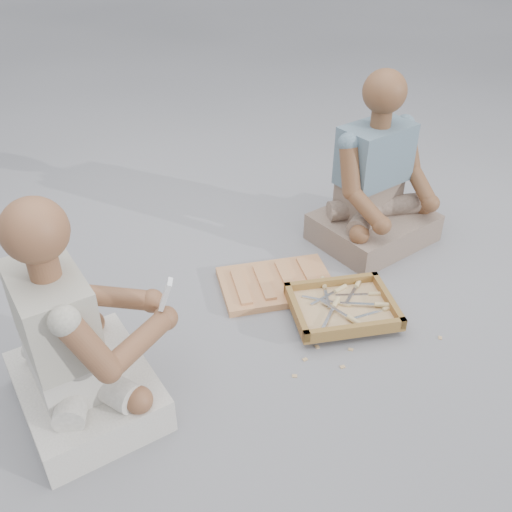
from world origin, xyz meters
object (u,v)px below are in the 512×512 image
object	(u,v)px
tool_tray	(342,308)
craftsman	(75,346)
companion	(376,189)
carved_panel	(276,284)

from	to	relation	value
tool_tray	craftsman	distance (m)	1.15
companion	craftsman	bearing A→B (deg)	6.31
craftsman	companion	world-z (taller)	companion
carved_panel	companion	size ratio (longest dim) A/B	0.58
craftsman	companion	bearing A→B (deg)	100.70
carved_panel	tool_tray	distance (m)	0.36
carved_panel	craftsman	distance (m)	1.06
carved_panel	tool_tray	bearing A→B (deg)	-56.31
carved_panel	craftsman	size ratio (longest dim) A/B	0.60
carved_panel	companion	bearing A→B (deg)	21.97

